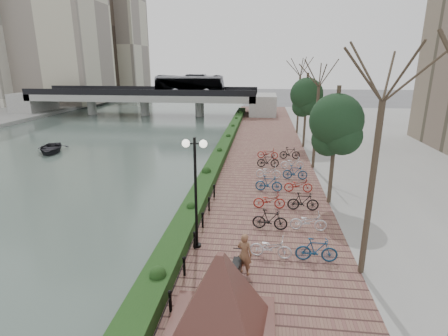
# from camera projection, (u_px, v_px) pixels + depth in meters

# --- Properties ---
(ground) EXTENTS (220.00, 220.00, 0.00)m
(ground) POSITION_uv_depth(u_px,v_px,m) (140.00, 301.00, 12.36)
(ground) COLOR #59595B
(ground) RESTS_ON ground
(river_water) EXTENTS (30.00, 130.00, 0.02)m
(river_water) POSITION_uv_depth(u_px,v_px,m) (85.00, 141.00, 37.77)
(river_water) COLOR #41524C
(river_water) RESTS_ON ground
(promenade) EXTENTS (8.00, 75.00, 0.50)m
(promenade) POSITION_uv_depth(u_px,v_px,m) (260.00, 163.00, 28.52)
(promenade) COLOR brown
(promenade) RESTS_ON ground
(hedge) EXTENTS (1.10, 56.00, 0.60)m
(hedge) POSITION_uv_depth(u_px,v_px,m) (222.00, 149.00, 31.10)
(hedge) COLOR #193914
(hedge) RESTS_ON promenade
(chain_fence) EXTENTS (0.10, 14.10, 0.70)m
(chain_fence) POSITION_uv_depth(u_px,v_px,m) (190.00, 253.00, 13.87)
(chain_fence) COLOR black
(chain_fence) RESTS_ON promenade
(granite_monument) EXTENTS (4.99, 4.99, 2.62)m
(granite_monument) POSITION_uv_depth(u_px,v_px,m) (220.00, 294.00, 9.84)
(granite_monument) COLOR #411C1D
(granite_monument) RESTS_ON promenade
(lamppost) EXTENTS (1.02, 0.32, 4.79)m
(lamppost) POSITION_uv_depth(u_px,v_px,m) (195.00, 170.00, 14.09)
(lamppost) COLOR black
(lamppost) RESTS_ON promenade
(motorcycle) EXTENTS (0.54, 1.46, 0.89)m
(motorcycle) POSITION_uv_depth(u_px,v_px,m) (236.00, 267.00, 12.75)
(motorcycle) COLOR black
(motorcycle) RESTS_ON promenade
(pedestrian) EXTENTS (0.70, 0.59, 1.64)m
(pedestrian) POSITION_uv_depth(u_px,v_px,m) (244.00, 254.00, 12.91)
(pedestrian) COLOR brown
(pedestrian) RESTS_ON promenade
(bicycle_parking) EXTENTS (2.40, 17.32, 1.00)m
(bicycle_parking) POSITION_uv_depth(u_px,v_px,m) (283.00, 184.00, 21.38)
(bicycle_parking) COLOR silver
(bicycle_parking) RESTS_ON promenade
(street_trees) EXTENTS (3.20, 37.12, 6.80)m
(street_trees) POSITION_uv_depth(u_px,v_px,m) (323.00, 135.00, 22.52)
(street_trees) COLOR #352A1F
(street_trees) RESTS_ON promenade
(bridge) EXTENTS (36.00, 10.77, 6.50)m
(bridge) POSITION_uv_depth(u_px,v_px,m) (153.00, 94.00, 55.67)
(bridge) COLOR gray
(bridge) RESTS_ON ground
(boat) EXTENTS (4.09, 4.72, 0.82)m
(boat) POSITION_uv_depth(u_px,v_px,m) (50.00, 148.00, 32.89)
(boat) COLOR black
(boat) RESTS_ON river_water
(far_buildings) EXTENTS (35.00, 38.00, 38.00)m
(far_buildings) POSITION_uv_depth(u_px,v_px,m) (52.00, 25.00, 74.96)
(far_buildings) COLOR #BAB49B
(far_buildings) RESTS_ON far_bank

